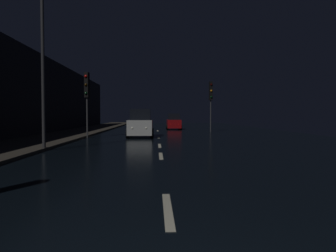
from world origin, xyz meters
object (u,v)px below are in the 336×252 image
traffic_light_far_left (87,90)px  car_approaching_headlights (141,124)px  car_distant_taillights (174,122)px  traffic_light_far_right (211,95)px  streetlamp_overhead (52,45)px

traffic_light_far_left → car_approaching_headlights: traffic_light_far_left is taller
traffic_light_far_left → car_distant_taillights: traffic_light_far_left is taller
car_approaching_headlights → car_distant_taillights: size_ratio=1.15×
traffic_light_far_right → streetlamp_overhead: 19.70m
car_approaching_headlights → car_distant_taillights: car_approaching_headlights is taller
traffic_light_far_right → car_distant_taillights: traffic_light_far_right is taller
streetlamp_overhead → car_distant_taillights: streetlamp_overhead is taller
car_distant_taillights → traffic_light_far_left: bearing=151.4°
streetlamp_overhead → car_approaching_headlights: (3.78, 9.48, -4.07)m
car_approaching_headlights → car_distant_taillights: 13.12m
traffic_light_far_left → streetlamp_overhead: bearing=13.5°
traffic_light_far_left → car_approaching_headlights: (4.02, 0.84, -2.61)m
traffic_light_far_right → streetlamp_overhead: size_ratio=0.67×
car_distant_taillights → car_approaching_headlights: bearing=165.2°
traffic_light_far_right → car_distant_taillights: bearing=-155.3°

